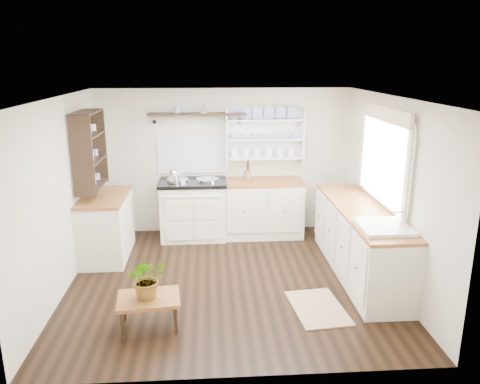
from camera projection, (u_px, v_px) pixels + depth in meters
name	position (u px, v px, depth m)	size (l,w,h in m)	color
floor	(229.00, 280.00, 5.97)	(4.00, 3.80, 0.01)	black
wall_back	(224.00, 161.00, 7.48)	(4.00, 0.02, 2.30)	beige
wall_right	(390.00, 191.00, 5.79)	(0.02, 3.80, 2.30)	beige
wall_left	(60.00, 197.00, 5.53)	(0.02, 3.80, 2.30)	beige
ceiling	(228.00, 97.00, 5.35)	(4.00, 3.80, 0.01)	white
window	(384.00, 156.00, 5.82)	(0.08, 1.55, 1.22)	white
aga_cooker	(193.00, 209.00, 7.32)	(1.03, 0.72, 0.95)	white
back_cabinets	(262.00, 207.00, 7.42)	(1.27, 0.63, 0.90)	silver
right_cabinets	(360.00, 240.00, 6.05)	(0.62, 2.43, 0.90)	silver
belfast_sink	(383.00, 237.00, 5.24)	(0.55, 0.60, 0.45)	white
left_cabinets	(106.00, 226.00, 6.60)	(0.62, 1.13, 0.90)	silver
plate_rack	(264.00, 136.00, 7.38)	(1.20, 0.22, 0.90)	white
high_shelf	(197.00, 115.00, 7.13)	(1.50, 0.29, 0.16)	black
left_shelving	(89.00, 150.00, 6.29)	(0.28, 0.80, 1.05)	black
kettle	(173.00, 176.00, 7.03)	(0.17, 0.17, 0.21)	silver
utensil_crock	(247.00, 175.00, 7.34)	(0.12, 0.12, 0.14)	#935E35
center_table	(149.00, 301.00, 4.85)	(0.68, 0.52, 0.35)	brown
potted_plant	(147.00, 278.00, 4.78)	(0.39, 0.34, 0.44)	#3F7233
floor_rug	(318.00, 308.00, 5.29)	(0.55, 0.85, 0.02)	#988158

